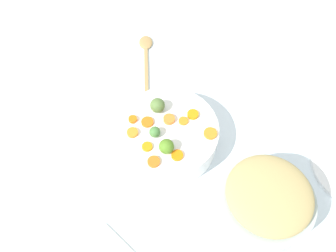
# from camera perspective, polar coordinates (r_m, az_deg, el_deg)

# --- Properties ---
(tabletop) EXTENTS (2.40, 2.40, 0.02)m
(tabletop) POSITION_cam_1_polar(r_m,az_deg,el_deg) (1.00, -0.33, -4.13)
(tabletop) COLOR white
(tabletop) RESTS_ON ground
(serving_bowl_carrots) EXTENTS (0.29, 0.29, 0.08)m
(serving_bowl_carrots) POSITION_cam_1_polar(r_m,az_deg,el_deg) (0.97, -0.00, -1.65)
(serving_bowl_carrots) COLOR white
(serving_bowl_carrots) RESTS_ON tabletop
(metal_pot) EXTENTS (0.23, 0.23, 0.14)m
(metal_pot) POSITION_cam_1_polar(r_m,az_deg,el_deg) (0.88, 15.64, -13.33)
(metal_pot) COLOR #B0BEBA
(metal_pot) RESTS_ON tabletop
(stuffing_mound) EXTENTS (0.20, 0.20, 0.04)m
(stuffing_mound) POSITION_cam_1_polar(r_m,az_deg,el_deg) (0.80, 17.14, -11.19)
(stuffing_mound) COLOR tan
(stuffing_mound) RESTS_ON metal_pot
(carrot_slice_0) EXTENTS (0.03, 0.03, 0.01)m
(carrot_slice_0) POSITION_cam_1_polar(r_m,az_deg,el_deg) (0.95, -6.10, 1.16)
(carrot_slice_0) COLOR orange
(carrot_slice_0) RESTS_ON serving_bowl_carrots
(carrot_slice_1) EXTENTS (0.03, 0.03, 0.01)m
(carrot_slice_1) POSITION_cam_1_polar(r_m,az_deg,el_deg) (0.94, 2.70, 0.88)
(carrot_slice_1) COLOR orange
(carrot_slice_1) RESTS_ON serving_bowl_carrots
(carrot_slice_2) EXTENTS (0.04, 0.04, 0.01)m
(carrot_slice_2) POSITION_cam_1_polar(r_m,az_deg,el_deg) (0.93, 7.33, -1.28)
(carrot_slice_2) COLOR orange
(carrot_slice_2) RESTS_ON serving_bowl_carrots
(carrot_slice_3) EXTENTS (0.04, 0.04, 0.01)m
(carrot_slice_3) POSITION_cam_1_polar(r_m,az_deg,el_deg) (0.88, -2.48, -6.18)
(carrot_slice_3) COLOR orange
(carrot_slice_3) RESTS_ON serving_bowl_carrots
(carrot_slice_4) EXTENTS (0.05, 0.05, 0.01)m
(carrot_slice_4) POSITION_cam_1_polar(r_m,az_deg,el_deg) (0.94, -3.58, 0.69)
(carrot_slice_4) COLOR orange
(carrot_slice_4) RESTS_ON serving_bowl_carrots
(carrot_slice_5) EXTENTS (0.05, 0.05, 0.01)m
(carrot_slice_5) POSITION_cam_1_polar(r_m,az_deg,el_deg) (0.88, 1.61, -5.09)
(carrot_slice_5) COLOR orange
(carrot_slice_5) RESTS_ON serving_bowl_carrots
(carrot_slice_6) EXTENTS (0.03, 0.03, 0.01)m
(carrot_slice_6) POSITION_cam_1_polar(r_m,az_deg,el_deg) (0.95, 4.31, 2.00)
(carrot_slice_6) COLOR orange
(carrot_slice_6) RESTS_ON serving_bowl_carrots
(carrot_slice_7) EXTENTS (0.04, 0.04, 0.01)m
(carrot_slice_7) POSITION_cam_1_polar(r_m,az_deg,el_deg) (0.94, 0.30, 1.16)
(carrot_slice_7) COLOR orange
(carrot_slice_7) RESTS_ON serving_bowl_carrots
(carrot_slice_8) EXTENTS (0.04, 0.04, 0.01)m
(carrot_slice_8) POSITION_cam_1_polar(r_m,az_deg,el_deg) (0.90, -3.62, -3.59)
(carrot_slice_8) COLOR orange
(carrot_slice_8) RESTS_ON serving_bowl_carrots
(carrot_slice_9) EXTENTS (0.04, 0.04, 0.01)m
(carrot_slice_9) POSITION_cam_1_polar(r_m,az_deg,el_deg) (0.92, -6.15, -1.13)
(carrot_slice_9) COLOR orange
(carrot_slice_9) RESTS_ON serving_bowl_carrots
(brussels_sprout_0) EXTENTS (0.04, 0.04, 0.04)m
(brussels_sprout_0) POSITION_cam_1_polar(r_m,az_deg,el_deg) (0.88, -0.27, -3.56)
(brussels_sprout_0) COLOR #538224
(brussels_sprout_0) RESTS_ON serving_bowl_carrots
(brussels_sprout_1) EXTENTS (0.03, 0.03, 0.03)m
(brussels_sprout_1) POSITION_cam_1_polar(r_m,az_deg,el_deg) (0.91, -2.30, -1.03)
(brussels_sprout_1) COLOR #497D3C
(brussels_sprout_1) RESTS_ON serving_bowl_carrots
(brussels_sprout_2) EXTENTS (0.04, 0.04, 0.04)m
(brussels_sprout_2) POSITION_cam_1_polar(r_m,az_deg,el_deg) (0.95, -1.83, 3.59)
(brussels_sprout_2) COLOR #57753A
(brussels_sprout_2) RESTS_ON serving_bowl_carrots
(wooden_spoon) EXTENTS (0.09, 0.27, 0.01)m
(wooden_spoon) POSITION_cam_1_polar(r_m,az_deg,el_deg) (1.23, -3.84, 12.81)
(wooden_spoon) COLOR #AD8750
(wooden_spoon) RESTS_ON tabletop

